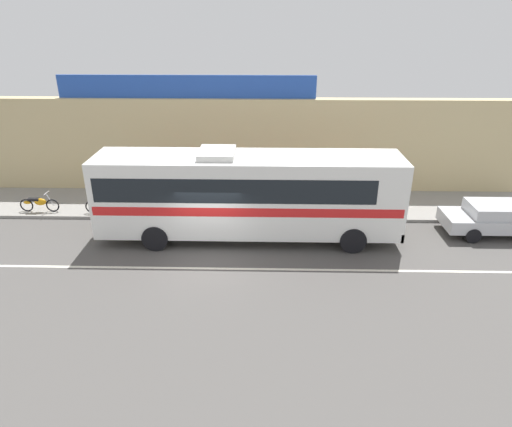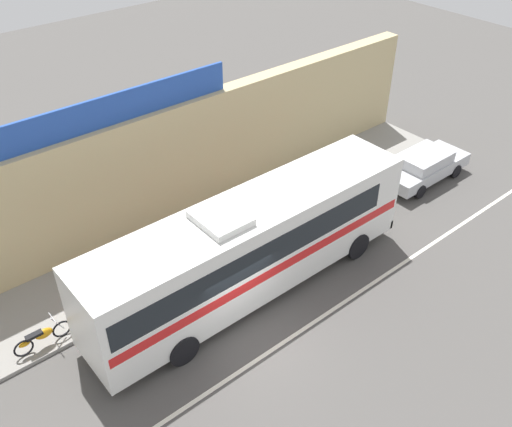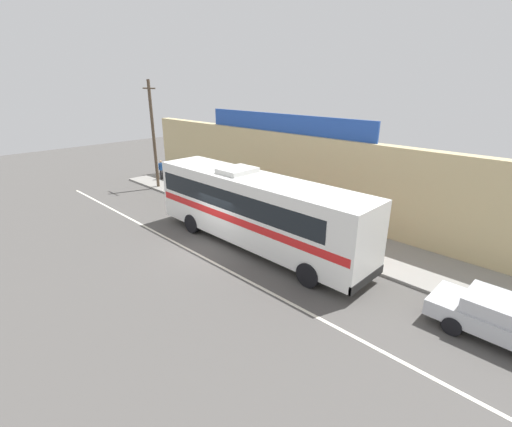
{
  "view_description": "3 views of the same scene",
  "coord_description": "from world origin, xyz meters",
  "px_view_note": "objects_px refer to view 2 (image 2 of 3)",
  "views": [
    {
      "loc": [
        2.19,
        -15.23,
        8.7
      ],
      "look_at": [
        1.79,
        1.58,
        1.19
      ],
      "focal_mm": 31.81,
      "sensor_mm": 36.0,
      "label": 1
    },
    {
      "loc": [
        -7.76,
        -9.58,
        13.88
      ],
      "look_at": [
        2.53,
        2.81,
        2.19
      ],
      "focal_mm": 39.7,
      "sensor_mm": 36.0,
      "label": 2
    },
    {
      "loc": [
        12.92,
        -9.75,
        7.73
      ],
      "look_at": [
        1.72,
        1.58,
        1.85
      ],
      "focal_mm": 25.14,
      "sensor_mm": 36.0,
      "label": 3
    }
  ],
  "objects_px": {
    "intercity_bus": "(250,244)",
    "motorcycle_blue": "(41,336)",
    "parked_car": "(424,165)",
    "motorcycle_orange": "(121,293)"
  },
  "relations": [
    {
      "from": "parked_car",
      "to": "motorcycle_orange",
      "type": "relative_size",
      "value": 2.47
    },
    {
      "from": "intercity_bus",
      "to": "motorcycle_blue",
      "type": "bearing_deg",
      "value": 162.97
    },
    {
      "from": "motorcycle_orange",
      "to": "intercity_bus",
      "type": "bearing_deg",
      "value": -29.74
    },
    {
      "from": "motorcycle_blue",
      "to": "parked_car",
      "type": "bearing_deg",
      "value": -4.74
    },
    {
      "from": "intercity_bus",
      "to": "parked_car",
      "type": "relative_size",
      "value": 2.68
    },
    {
      "from": "intercity_bus",
      "to": "motorcycle_orange",
      "type": "bearing_deg",
      "value": 150.26
    },
    {
      "from": "parked_car",
      "to": "motorcycle_orange",
      "type": "xyz_separation_m",
      "value": [
        -14.4,
        1.57,
        -0.17
      ]
    },
    {
      "from": "intercity_bus",
      "to": "parked_car",
      "type": "bearing_deg",
      "value": 3.28
    },
    {
      "from": "motorcycle_orange",
      "to": "motorcycle_blue",
      "type": "bearing_deg",
      "value": -177.12
    },
    {
      "from": "parked_car",
      "to": "motorcycle_blue",
      "type": "height_order",
      "value": "parked_car"
    }
  ]
}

